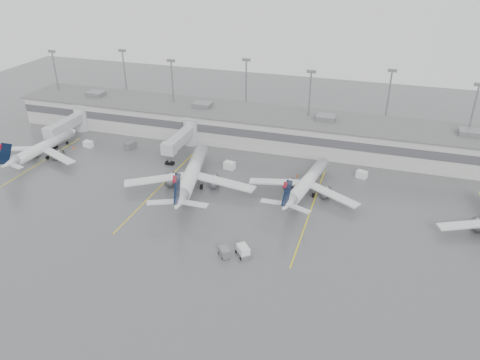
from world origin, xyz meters
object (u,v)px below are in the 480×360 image
(jet_mid_right, at_px, (306,183))
(baggage_tug, at_px, (243,252))
(jet_far_left, at_px, (41,148))
(jet_mid_left, at_px, (191,174))

(jet_mid_right, height_order, baggage_tug, jet_mid_right)
(jet_far_left, bearing_deg, baggage_tug, -18.03)
(jet_mid_left, bearing_deg, jet_mid_right, -1.44)
(jet_far_left, relative_size, baggage_tug, 7.64)
(jet_mid_right, distance_m, baggage_tug, 26.92)
(jet_mid_left, height_order, baggage_tug, jet_mid_left)
(jet_mid_right, bearing_deg, baggage_tug, -94.47)
(jet_mid_left, relative_size, jet_mid_right, 1.17)
(jet_far_left, distance_m, jet_mid_left, 43.63)
(baggage_tug, bearing_deg, jet_far_left, 118.59)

